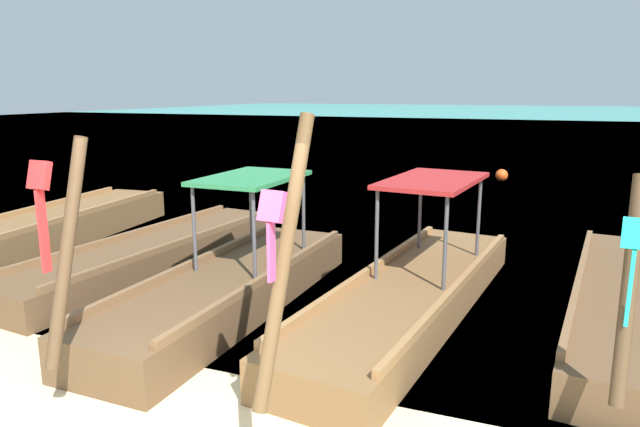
{
  "coord_description": "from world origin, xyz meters",
  "views": [
    {
      "loc": [
        2.62,
        -2.96,
        2.91
      ],
      "look_at": [
        0.0,
        3.83,
        1.34
      ],
      "focal_mm": 31.96,
      "sensor_mm": 36.0,
      "label": 1
    }
  ],
  "objects_px": {
    "longtail_boat_blue_ribbon": "(33,234)",
    "longtail_boat_green_ribbon": "(153,254)",
    "longtail_boat_red_ribbon": "(230,286)",
    "longtail_boat_pink_ribbon": "(412,292)",
    "longtail_boat_turquoise_ribbon": "(617,302)",
    "mooring_buoy_near": "(502,175)"
  },
  "relations": [
    {
      "from": "mooring_buoy_near",
      "to": "longtail_boat_red_ribbon",
      "type": "bearing_deg",
      "value": -101.7
    },
    {
      "from": "longtail_boat_pink_ribbon",
      "to": "longtail_boat_turquoise_ribbon",
      "type": "xyz_separation_m",
      "value": [
        2.52,
        0.73,
        -0.05
      ]
    },
    {
      "from": "longtail_boat_blue_ribbon",
      "to": "longtail_boat_green_ribbon",
      "type": "bearing_deg",
      "value": -2.26
    },
    {
      "from": "longtail_boat_red_ribbon",
      "to": "mooring_buoy_near",
      "type": "relative_size",
      "value": 13.93
    },
    {
      "from": "longtail_boat_pink_ribbon",
      "to": "longtail_boat_turquoise_ribbon",
      "type": "bearing_deg",
      "value": 16.25
    },
    {
      "from": "longtail_boat_blue_ribbon",
      "to": "longtail_boat_green_ribbon",
      "type": "relative_size",
      "value": 1.18
    },
    {
      "from": "longtail_boat_red_ribbon",
      "to": "longtail_boat_turquoise_ribbon",
      "type": "xyz_separation_m",
      "value": [
        4.86,
        1.41,
        -0.07
      ]
    },
    {
      "from": "longtail_boat_turquoise_ribbon",
      "to": "longtail_boat_pink_ribbon",
      "type": "bearing_deg",
      "value": -163.75
    },
    {
      "from": "longtail_boat_green_ribbon",
      "to": "mooring_buoy_near",
      "type": "xyz_separation_m",
      "value": [
        4.8,
        11.85,
        -0.04
      ]
    },
    {
      "from": "longtail_boat_green_ribbon",
      "to": "longtail_boat_red_ribbon",
      "type": "relative_size",
      "value": 1.11
    },
    {
      "from": "longtail_boat_green_ribbon",
      "to": "longtail_boat_turquoise_ribbon",
      "type": "xyz_separation_m",
      "value": [
        6.98,
        0.28,
        0.01
      ]
    },
    {
      "from": "longtail_boat_pink_ribbon",
      "to": "longtail_boat_green_ribbon",
      "type": "bearing_deg",
      "value": 174.22
    },
    {
      "from": "longtail_boat_red_ribbon",
      "to": "longtail_boat_pink_ribbon",
      "type": "bearing_deg",
      "value": 16.03
    },
    {
      "from": "longtail_boat_blue_ribbon",
      "to": "mooring_buoy_near",
      "type": "height_order",
      "value": "longtail_boat_blue_ribbon"
    },
    {
      "from": "longtail_boat_green_ribbon",
      "to": "longtail_boat_turquoise_ribbon",
      "type": "bearing_deg",
      "value": 2.31
    },
    {
      "from": "longtail_boat_blue_ribbon",
      "to": "longtail_boat_pink_ribbon",
      "type": "bearing_deg",
      "value": -4.43
    },
    {
      "from": "longtail_boat_red_ribbon",
      "to": "mooring_buoy_near",
      "type": "distance_m",
      "value": 13.25
    },
    {
      "from": "longtail_boat_turquoise_ribbon",
      "to": "mooring_buoy_near",
      "type": "bearing_deg",
      "value": 100.65
    },
    {
      "from": "longtail_boat_pink_ribbon",
      "to": "longtail_boat_blue_ribbon",
      "type": "bearing_deg",
      "value": 175.57
    },
    {
      "from": "longtail_boat_turquoise_ribbon",
      "to": "mooring_buoy_near",
      "type": "xyz_separation_m",
      "value": [
        -2.18,
        11.57,
        -0.05
      ]
    },
    {
      "from": "longtail_boat_red_ribbon",
      "to": "longtail_boat_blue_ribbon",
      "type": "bearing_deg",
      "value": 165.82
    },
    {
      "from": "longtail_boat_green_ribbon",
      "to": "longtail_boat_red_ribbon",
      "type": "height_order",
      "value": "longtail_boat_red_ribbon"
    }
  ]
}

